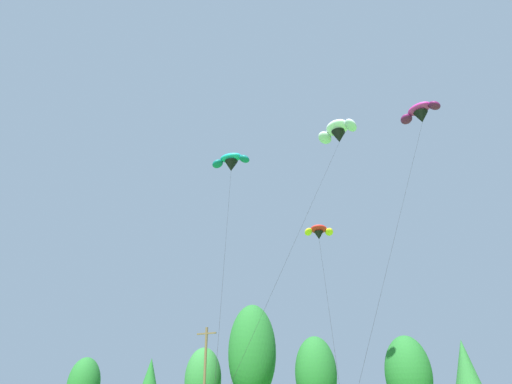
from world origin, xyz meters
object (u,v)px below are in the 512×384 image
parafoil_kite_high_white (338,132)px  parafoil_kite_far_teal (231,162)px  utility_pole (205,377)px  parafoil_kite_mid_red_yellow (319,232)px  parafoil_kite_low_magenta (420,113)px

parafoil_kite_high_white → parafoil_kite_far_teal: 9.93m
utility_pole → parafoil_kite_far_teal: parafoil_kite_far_teal is taller
parafoil_kite_high_white → parafoil_kite_far_teal: bearing=-173.5°
parafoil_kite_mid_red_yellow → parafoil_kite_far_teal: bearing=-175.6°
parafoil_kite_high_white → parafoil_kite_mid_red_yellow: size_ratio=1.63×
utility_pole → parafoil_kite_low_magenta: (23.75, -8.02, 18.30)m
parafoil_kite_low_magenta → parafoil_kite_mid_red_yellow: bearing=-179.8°
utility_pole → parafoil_kite_low_magenta: 31.04m
utility_pole → parafoil_kite_low_magenta: bearing=-18.7°
parafoil_kite_high_white → parafoil_kite_low_magenta: bearing=-4.2°
parafoil_kite_mid_red_yellow → parafoil_kite_far_teal: size_ratio=0.65×
utility_pole → parafoil_kite_high_white: 26.36m
parafoil_kite_low_magenta → parafoil_kite_high_white: bearing=175.8°
parafoil_kite_mid_red_yellow → parafoil_kite_far_teal: 11.00m
parafoil_kite_high_white → parafoil_kite_low_magenta: parafoil_kite_high_white is taller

